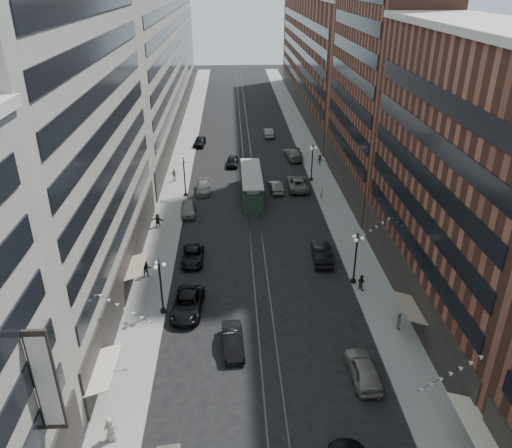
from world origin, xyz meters
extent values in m
plane|color=black|center=(0.00, 60.00, 0.00)|extent=(220.00, 220.00, 0.00)
cube|color=gray|center=(-11.00, 70.00, 0.07)|extent=(4.00, 180.00, 0.15)
cube|color=gray|center=(11.00, 70.00, 0.07)|extent=(4.00, 180.00, 0.15)
cube|color=#2D2D33|center=(-0.70, 70.00, 0.01)|extent=(0.12, 180.00, 0.02)
cube|color=#2D2D33|center=(0.70, 70.00, 0.01)|extent=(0.12, 180.00, 0.02)
cube|color=#9D998B|center=(-17.00, 33.00, 14.00)|extent=(8.00, 36.00, 28.00)
cube|color=#9D998B|center=(-17.00, 96.00, 13.00)|extent=(8.00, 90.00, 26.00)
cube|color=brown|center=(17.00, 28.00, 12.00)|extent=(8.00, 30.00, 24.00)
cube|color=brown|center=(17.00, 56.00, 21.00)|extent=(8.00, 26.00, 42.00)
cube|color=brown|center=(17.00, 105.00, 12.00)|extent=(8.00, 72.00, 24.00)
cylinder|color=black|center=(-9.20, 28.00, 0.30)|extent=(0.56, 0.56, 0.30)
cylinder|color=black|center=(-9.20, 28.00, 2.75)|extent=(0.18, 0.18, 5.20)
sphere|color=black|center=(-9.20, 28.00, 5.55)|extent=(0.24, 0.24, 0.24)
sphere|color=white|center=(-8.75, 28.00, 5.15)|extent=(0.36, 0.36, 0.36)
sphere|color=white|center=(-9.42, 28.39, 5.15)|extent=(0.36, 0.36, 0.36)
sphere|color=white|center=(-9.42, 27.61, 5.15)|extent=(0.36, 0.36, 0.36)
cylinder|color=black|center=(-9.20, 55.00, 0.30)|extent=(0.56, 0.56, 0.30)
cylinder|color=black|center=(-9.20, 55.00, 2.75)|extent=(0.18, 0.18, 5.20)
sphere|color=black|center=(-9.20, 55.00, 5.55)|extent=(0.24, 0.24, 0.24)
sphere|color=white|center=(-8.75, 55.00, 5.15)|extent=(0.36, 0.36, 0.36)
sphere|color=white|center=(-9.42, 55.39, 5.15)|extent=(0.36, 0.36, 0.36)
sphere|color=white|center=(-9.42, 54.61, 5.15)|extent=(0.36, 0.36, 0.36)
cylinder|color=black|center=(9.20, 32.00, 0.30)|extent=(0.56, 0.56, 0.30)
cylinder|color=black|center=(9.20, 32.00, 2.75)|extent=(0.18, 0.18, 5.20)
sphere|color=black|center=(9.20, 32.00, 5.55)|extent=(0.24, 0.24, 0.24)
sphere|color=white|center=(9.65, 32.00, 5.15)|extent=(0.36, 0.36, 0.36)
sphere|color=white|center=(8.97, 32.39, 5.15)|extent=(0.36, 0.36, 0.36)
sphere|color=white|center=(8.97, 31.61, 5.15)|extent=(0.36, 0.36, 0.36)
cylinder|color=black|center=(9.20, 60.00, 0.30)|extent=(0.56, 0.56, 0.30)
cylinder|color=black|center=(9.20, 60.00, 2.75)|extent=(0.18, 0.18, 5.20)
sphere|color=black|center=(9.20, 60.00, 5.55)|extent=(0.24, 0.24, 0.24)
sphere|color=white|center=(9.65, 60.00, 5.15)|extent=(0.36, 0.36, 0.36)
sphere|color=white|center=(8.97, 60.39, 5.15)|extent=(0.36, 0.36, 0.36)
sphere|color=white|center=(8.97, 59.61, 5.15)|extent=(0.36, 0.36, 0.36)
cube|color=#253B2B|center=(0.00, 54.74, 1.32)|extent=(2.53, 12.17, 2.64)
cube|color=gray|center=(0.00, 54.74, 2.94)|extent=(1.62, 11.15, 0.61)
cube|color=gray|center=(0.00, 54.74, 3.35)|extent=(2.74, 12.37, 0.15)
cylinder|color=black|center=(0.00, 50.17, 0.35)|extent=(2.33, 0.71, 0.71)
cylinder|color=black|center=(0.00, 59.30, 0.35)|extent=(2.33, 0.71, 0.71)
imported|color=black|center=(-7.00, 28.15, 0.80)|extent=(3.09, 5.95, 1.60)
imported|color=slate|center=(6.96, 19.01, 0.86)|extent=(2.20, 5.12, 1.72)
imported|color=black|center=(-2.91, 22.92, 0.79)|extent=(1.96, 4.87, 1.57)
imported|color=#ABA48E|center=(-10.98, 14.13, 1.08)|extent=(0.93, 0.54, 1.86)
imported|color=black|center=(-11.52, 34.09, 1.05)|extent=(0.99, 0.74, 1.81)
imported|color=gray|center=(11.40, 24.51, 0.97)|extent=(0.60, 1.03, 1.65)
imported|color=black|center=(-7.11, 37.16, 0.69)|extent=(2.32, 4.97, 1.38)
imported|color=slate|center=(-6.82, 56.50, 0.69)|extent=(1.97, 4.76, 1.38)
imported|color=black|center=(-8.40, 78.30, 0.80)|extent=(2.39, 4.89, 1.61)
imported|color=black|center=(6.80, 36.69, 0.89)|extent=(2.22, 5.53, 1.79)
imported|color=#636158|center=(6.80, 57.10, 0.88)|extent=(3.15, 6.42, 1.75)
imported|color=black|center=(8.07, 71.61, 0.76)|extent=(2.20, 5.26, 1.52)
imported|color=black|center=(-2.56, 67.35, 0.76)|extent=(2.06, 4.54, 1.51)
imported|color=gray|center=(4.50, 83.51, 0.77)|extent=(1.73, 4.71, 1.54)
imported|color=black|center=(-11.83, 45.40, 1.02)|extent=(1.69, 0.83, 1.75)
imported|color=#9E9383|center=(-11.26, 60.64, 1.12)|extent=(1.24, 0.90, 1.93)
imported|color=black|center=(9.64, 30.77, 0.95)|extent=(0.82, 0.87, 1.60)
imported|color=#AFA491|center=(9.50, 53.09, 0.92)|extent=(0.66, 0.58, 1.53)
imported|color=black|center=(11.59, 66.64, 0.98)|extent=(1.14, 0.63, 1.67)
imported|color=slate|center=(7.63, 70.25, 0.87)|extent=(3.21, 6.26, 1.74)
imported|color=#66645B|center=(3.52, 56.17, 0.72)|extent=(1.92, 4.49, 1.44)
imported|color=slate|center=(-8.40, 49.24, 0.79)|extent=(2.18, 4.77, 1.59)
camera|label=1|loc=(-2.65, -9.50, 27.60)|focal=35.00mm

